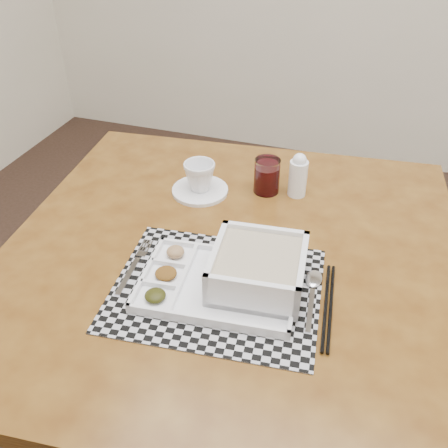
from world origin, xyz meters
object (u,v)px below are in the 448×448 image
(dining_table, at_px, (230,277))
(cup, at_px, (200,176))
(serving_tray, at_px, (246,274))
(creamer_bottle, at_px, (298,175))
(juice_glass, at_px, (267,177))

(dining_table, bearing_deg, cup, 125.92)
(serving_tray, bearing_deg, cup, 124.88)
(creamer_bottle, bearing_deg, juice_glass, -173.04)
(dining_table, distance_m, cup, 0.29)
(serving_tray, xyz_separation_m, creamer_bottle, (0.03, 0.38, 0.02))
(cup, height_order, creamer_bottle, creamer_bottle)
(dining_table, bearing_deg, creamer_bottle, 71.39)
(juice_glass, distance_m, creamer_bottle, 0.08)
(dining_table, height_order, serving_tray, serving_tray)
(juice_glass, bearing_deg, cup, -160.25)
(dining_table, distance_m, juice_glass, 0.30)
(dining_table, xyz_separation_m, juice_glass, (0.01, 0.27, 0.12))
(dining_table, distance_m, creamer_bottle, 0.33)
(dining_table, bearing_deg, serving_tray, -57.32)
(serving_tray, bearing_deg, dining_table, 122.68)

